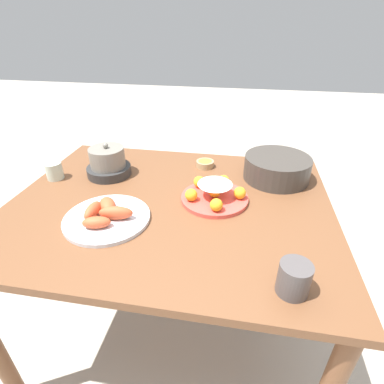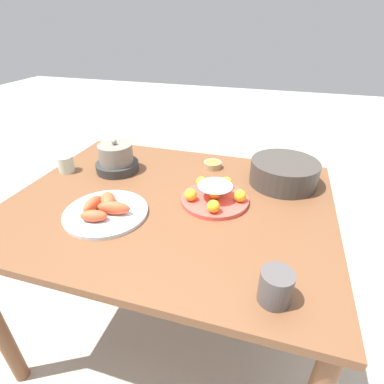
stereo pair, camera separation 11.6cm
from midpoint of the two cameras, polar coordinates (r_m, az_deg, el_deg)
The scene contains 9 objects.
ground_plane at distance 1.72m, azimuth -1.13°, elevation -23.97°, with size 12.00×12.00×0.00m, color #B2A899.
dining_table at distance 1.24m, azimuth -1.44°, elevation -5.67°, with size 1.25×0.98×0.77m.
cake_plate at distance 1.17m, azimuth 7.18°, elevation -0.70°, with size 0.26×0.26×0.08m.
serving_bowl at distance 1.35m, azimuth 19.50°, elevation 3.58°, with size 0.28×0.28×0.10m.
sauce_bowl at distance 1.44m, azimuth 6.24°, elevation 5.17°, with size 0.08×0.08×0.03m.
seafood_platter at distance 1.12m, azimuth -13.45°, elevation -3.47°, with size 0.30×0.30×0.06m.
cup_near at distance 0.82m, azimuth 19.75°, elevation -16.82°, with size 0.08×0.08×0.09m.
cup_far at distance 1.48m, azimuth -20.89°, elevation 4.94°, with size 0.07×0.07×0.08m.
warming_pot at distance 1.41m, azimuth -11.93°, elevation 6.09°, with size 0.20×0.20×0.15m.
Camera 2 is at (0.37, -0.93, 1.40)m, focal length 28.00 mm.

